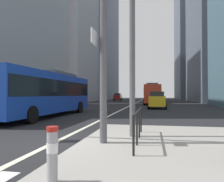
{
  "coord_description": "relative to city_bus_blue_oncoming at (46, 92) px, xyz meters",
  "views": [
    {
      "loc": [
        3.27,
        -6.46,
        1.62
      ],
      "look_at": [
        -2.19,
        22.18,
        2.08
      ],
      "focal_mm": 34.72,
      "sensor_mm": 36.0,
      "label": 1
    }
  ],
  "objects": [
    {
      "name": "traffic_signal_gantry",
      "position": [
        4.39,
        -8.27,
        2.25
      ],
      "size": [
        5.58,
        0.65,
        6.0
      ],
      "color": "#515156",
      "rests_on": "median_island"
    },
    {
      "name": "office_tower_left_far",
      "position": [
        -11.54,
        54.6,
        18.26
      ],
      "size": [
        12.76,
        24.5,
        40.19
      ],
      "primitive_type": "cube",
      "color": "slate",
      "rests_on": "ground"
    },
    {
      "name": "city_bus_red_distant",
      "position": [
        7.71,
        43.75,
        -0.0
      ],
      "size": [
        2.9,
        10.93,
        3.4
      ],
      "color": "#198456",
      "rests_on": "ground"
    },
    {
      "name": "lane_centre_line",
      "position": [
        4.46,
        21.75,
        -1.83
      ],
      "size": [
        0.2,
        80.0,
        0.01
      ],
      "primitive_type": "cube",
      "color": "beige",
      "rests_on": "ground"
    },
    {
      "name": "car_oncoming_mid",
      "position": [
        -1.75,
        43.44,
        -0.85
      ],
      "size": [
        2.12,
        4.38,
        1.94
      ],
      "color": "maroon",
      "rests_on": "ground"
    },
    {
      "name": "car_receding_near",
      "position": [
        8.34,
        32.3,
        -0.85
      ],
      "size": [
        2.04,
        4.48,
        1.94
      ],
      "color": "#B2A899",
      "rests_on": "ground"
    },
    {
      "name": "office_tower_right_mid",
      "position": [
        21.46,
        36.44,
        18.48
      ],
      "size": [
        10.07,
        19.76,
        40.64
      ],
      "primitive_type": "cube",
      "color": "slate",
      "rests_on": "ground"
    },
    {
      "name": "office_tower_left_mid",
      "position": [
        -11.54,
        31.75,
        17.48
      ],
      "size": [
        10.71,
        16.0,
        38.64
      ],
      "primitive_type": "cube",
      "color": "#9E9EA3",
      "rests_on": "ground"
    },
    {
      "name": "pedestrian_railing",
      "position": [
        7.26,
        -7.84,
        -0.99
      ],
      "size": [
        0.06,
        3.38,
        0.98
      ],
      "color": "black",
      "rests_on": "median_island"
    },
    {
      "name": "city_bus_blue_oncoming",
      "position": [
        0.0,
        0.0,
        0.0
      ],
      "size": [
        2.89,
        11.72,
        3.4
      ],
      "color": "#14389E",
      "rests_on": "ground"
    },
    {
      "name": "office_tower_right_far",
      "position": [
        21.46,
        61.37,
        18.97
      ],
      "size": [
        11.58,
        19.25,
        41.62
      ],
      "primitive_type": "cube",
      "color": "slate",
      "rests_on": "ground"
    },
    {
      "name": "bollard_left",
      "position": [
        6.06,
        -11.33,
        -1.17
      ],
      "size": [
        0.2,
        0.2,
        0.93
      ],
      "color": "#99999E",
      "rests_on": "median_island"
    },
    {
      "name": "ground_plane",
      "position": [
        4.46,
        11.75,
        -1.84
      ],
      "size": [
        160.0,
        160.0,
        0.0
      ],
      "primitive_type": "plane",
      "color": "black"
    },
    {
      "name": "city_bus_red_receding",
      "position": [
        7.49,
        22.4,
        -0.0
      ],
      "size": [
        2.93,
        11.27,
        3.4
      ],
      "color": "red",
      "rests_on": "ground"
    },
    {
      "name": "car_receding_far",
      "position": [
        8.18,
        10.57,
        -0.85
      ],
      "size": [
        2.14,
        4.06,
        1.94
      ],
      "color": "gold",
      "rests_on": "ground"
    }
  ]
}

